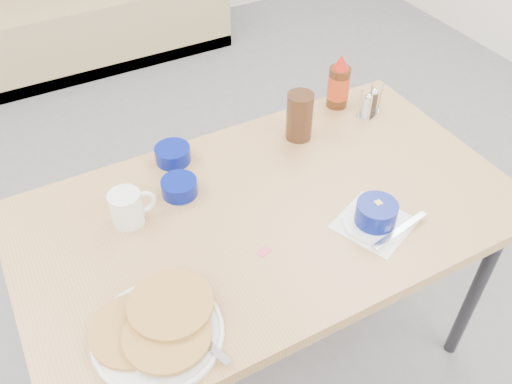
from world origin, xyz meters
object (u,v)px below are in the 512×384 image
coffee_mug (128,207)px  syrup_bottle (339,84)px  creamer_bowl (179,187)px  butter_bowl (173,154)px  pancake_plate (158,328)px  grits_setting (376,216)px  condiment_caddy (370,105)px  booth_bench (72,7)px  dining_table (269,224)px  amber_tumbler (300,116)px

coffee_mug → syrup_bottle: 0.84m
creamer_bowl → syrup_bottle: size_ratio=0.54×
butter_bowl → pancake_plate: bearing=-115.2°
grits_setting → condiment_caddy: (0.31, 0.43, 0.00)m
booth_bench → pancake_plate: size_ratio=6.37×
butter_bowl → condiment_caddy: 0.69m
creamer_bowl → pancake_plate: bearing=-118.5°
booth_bench → condiment_caddy: size_ratio=18.14×
dining_table → grits_setting: bearing=-40.4°
pancake_plate → butter_bowl: pancake_plate is taller
condiment_caddy → syrup_bottle: bearing=101.1°
coffee_mug → amber_tumbler: size_ratio=0.81×
coffee_mug → amber_tumbler: (0.61, 0.11, 0.03)m
condiment_caddy → booth_bench: bearing=79.5°
pancake_plate → amber_tumbler: bearing=35.6°
pancake_plate → syrup_bottle: 1.05m
grits_setting → butter_bowl: (-0.38, 0.52, -0.01)m
dining_table → pancake_plate: 0.49m
amber_tumbler → condiment_caddy: size_ratio=1.52×
butter_bowl → amber_tumbler: (0.41, -0.08, 0.06)m
creamer_bowl → condiment_caddy: (0.73, 0.06, 0.01)m
dining_table → grits_setting: (0.22, -0.19, 0.09)m
coffee_mug → butter_bowl: 0.28m
dining_table → butter_bowl: size_ratio=12.81×
booth_bench → butter_bowl: bearing=-94.1°
condiment_caddy → grits_setting: bearing=-149.0°
grits_setting → amber_tumbler: size_ratio=1.61×
pancake_plate → syrup_bottle: syrup_bottle is taller
dining_table → syrup_bottle: bearing=36.3°
booth_bench → coffee_mug: booth_bench is taller
butter_bowl → coffee_mug: bearing=-137.4°
booth_bench → syrup_bottle: booth_bench is taller
amber_tumbler → syrup_bottle: syrup_bottle is taller
booth_bench → amber_tumbler: booth_bench is taller
coffee_mug → syrup_bottle: syrup_bottle is taller
condiment_caddy → butter_bowl: bearing=149.4°
dining_table → butter_bowl: butter_bowl is taller
butter_bowl → syrup_bottle: syrup_bottle is taller
grits_setting → condiment_caddy: 0.53m
booth_bench → condiment_caddy: booth_bench is taller
booth_bench → syrup_bottle: 2.30m
amber_tumbler → creamer_bowl: bearing=-171.4°
booth_bench → dining_table: bearing=-90.0°
amber_tumbler → syrup_bottle: (0.21, 0.09, 0.00)m
amber_tumbler → syrup_bottle: 0.23m
booth_bench → syrup_bottle: size_ratio=9.74×
booth_bench → creamer_bowl: (-0.20, -2.35, 0.43)m
booth_bench → amber_tumbler: size_ratio=11.90×
pancake_plate → syrup_bottle: size_ratio=1.53×
pancake_plate → condiment_caddy: 1.06m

